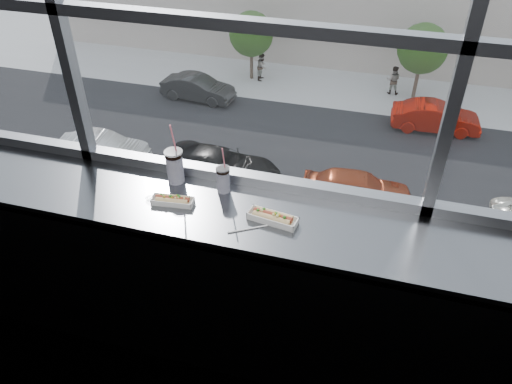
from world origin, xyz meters
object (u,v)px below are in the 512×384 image
(car_far_a, at_px, (198,84))
(car_near_a, at_px, (101,145))
(pedestrian_b, at_px, (394,77))
(tree_left, at_px, (251,34))
(pedestrian_a, at_px, (262,64))
(hotdog_tray_right, at_px, (273,217))
(car_near_c, at_px, (357,184))
(wrapper, at_px, (154,199))
(tree_center, at_px, (423,49))
(car_far_b, at_px, (437,113))
(soda_cup_right, at_px, (223,178))
(loose_straw, at_px, (248,229))
(car_near_b, at_px, (220,163))
(hotdog_tray_left, at_px, (173,200))
(soda_cup_left, at_px, (175,165))

(car_far_a, bearing_deg, car_near_a, 171.30)
(pedestrian_b, bearing_deg, tree_left, 1.10)
(pedestrian_a, bearing_deg, hotdog_tray_right, -164.64)
(car_near_c, bearing_deg, car_far_a, 47.76)
(wrapper, distance_m, tree_center, 29.82)
(pedestrian_b, distance_m, pedestrian_a, 8.44)
(pedestrian_b, bearing_deg, car_far_b, 121.42)
(soda_cup_right, bearing_deg, car_near_a, 127.55)
(hotdog_tray_right, relative_size, car_far_b, 0.04)
(soda_cup_right, bearing_deg, car_near_c, 89.39)
(tree_center, bearing_deg, car_near_a, -140.87)
(loose_straw, distance_m, pedestrian_a, 31.43)
(car_near_c, xyz_separation_m, car_near_b, (-6.33, 0.00, -0.03))
(soda_cup_right, bearing_deg, pedestrian_a, 104.83)
(tree_left, bearing_deg, hotdog_tray_left, -74.31)
(loose_straw, relative_size, pedestrian_b, 0.10)
(pedestrian_a, distance_m, tree_left, 2.05)
(soda_cup_left, xyz_separation_m, wrapper, (-0.05, -0.20, -0.10))
(hotdog_tray_right, height_order, pedestrian_b, hotdog_tray_right)
(hotdog_tray_left, height_order, pedestrian_a, hotdog_tray_left)
(loose_straw, distance_m, car_near_b, 20.75)
(car_near_c, bearing_deg, hotdog_tray_left, 173.42)
(pedestrian_a, bearing_deg, car_far_a, 143.54)
(wrapper, xyz_separation_m, car_near_a, (-12.05, 16.31, -11.05))
(car_near_c, distance_m, pedestrian_b, 12.20)
(soda_cup_left, height_order, pedestrian_b, soda_cup_left)
(soda_cup_right, bearing_deg, tree_center, 85.20)
(car_far_b, distance_m, car_near_a, 17.83)
(pedestrian_a, bearing_deg, car_near_a, 157.66)
(car_far_a, height_order, tree_center, tree_center)
(tree_center, bearing_deg, pedestrian_b, 172.65)
(hotdog_tray_left, bearing_deg, pedestrian_a, 97.68)
(wrapper, height_order, pedestrian_b, wrapper)
(soda_cup_right, distance_m, car_near_c, 19.53)
(car_far_a, distance_m, car_near_a, 8.24)
(pedestrian_a, bearing_deg, pedestrian_b, -88.95)
(soda_cup_left, relative_size, car_near_c, 0.06)
(hotdog_tray_right, bearing_deg, loose_straw, -127.95)
(hotdog_tray_right, distance_m, pedestrian_a, 31.37)
(car_far_a, relative_size, pedestrian_a, 2.81)
(hotdog_tray_right, xyz_separation_m, car_near_a, (-12.72, 16.30, -11.06))
(hotdog_tray_right, xyz_separation_m, soda_cup_right, (-0.33, 0.18, 0.06))
(tree_left, distance_m, tree_center, 10.54)
(soda_cup_left, xyz_separation_m, car_near_c, (0.46, 16.10, -11.06))
(tree_center, bearing_deg, car_far_a, -162.62)
(car_near_c, bearing_deg, tree_center, -15.51)
(soda_cup_left, xyz_separation_m, loose_straw, (0.52, -0.30, -0.11))
(tree_center, bearing_deg, hotdog_tray_right, -94.10)
(car_far_a, bearing_deg, soda_cup_right, -151.51)
(loose_straw, bearing_deg, car_far_b, 50.74)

